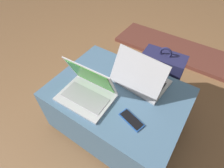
{
  "coord_description": "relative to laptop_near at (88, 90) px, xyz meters",
  "views": [
    {
      "loc": [
        0.39,
        -0.65,
        1.34
      ],
      "look_at": [
        -0.03,
        -0.03,
        0.52
      ],
      "focal_mm": 28.0,
      "sensor_mm": 36.0,
      "label": 1
    }
  ],
  "objects": [
    {
      "name": "ground_plane",
      "position": [
        0.14,
        0.14,
        -0.5
      ],
      "size": [
        14.0,
        14.0,
        0.0
      ],
      "primitive_type": "plane",
      "color": "olive"
    },
    {
      "name": "ottoman",
      "position": [
        0.14,
        0.14,
        -0.27
      ],
      "size": [
        0.9,
        0.66,
        0.44
      ],
      "color": "#2A3D4E",
      "rests_on": "ground_plane"
    },
    {
      "name": "laptop_near",
      "position": [
        0.0,
        0.0,
        0.0
      ],
      "size": [
        0.35,
        0.26,
        0.25
      ],
      "rotation": [
        0.0,
        0.0,
        0.03
      ],
      "color": "silver",
      "rests_on": "ottoman"
    },
    {
      "name": "laptop_far",
      "position": [
        0.22,
        0.28,
        -0.0
      ],
      "size": [
        0.38,
        0.29,
        0.24
      ],
      "rotation": [
        0.0,
        0.0,
        3.06
      ],
      "color": "#B7B7BC",
      "rests_on": "ottoman"
    },
    {
      "name": "cell_phone",
      "position": [
        0.33,
        -0.0,
        -0.05
      ],
      "size": [
        0.17,
        0.1,
        0.01
      ],
      "rotation": [
        0.0,
        0.0,
        4.44
      ],
      "color": "#1E4C9E",
      "rests_on": "ottoman"
    },
    {
      "name": "backpack",
      "position": [
        0.27,
        0.62,
        -0.26
      ],
      "size": [
        0.34,
        0.24,
        0.57
      ],
      "rotation": [
        0.0,
        0.0,
        3.21
      ],
      "color": "#23234C",
      "rests_on": "ground_plane"
    },
    {
      "name": "fireplace_hearth",
      "position": [
        0.14,
        1.43,
        -0.47
      ],
      "size": [
        1.4,
        0.5,
        0.04
      ],
      "color": "brown",
      "rests_on": "ground_plane"
    }
  ]
}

